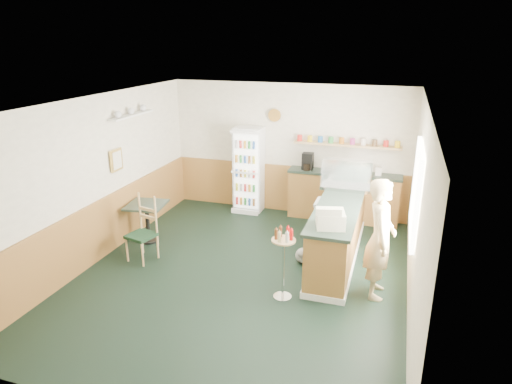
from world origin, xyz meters
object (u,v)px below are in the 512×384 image
at_px(display_case, 347,175).
at_px(cafe_chair, 144,226).
at_px(drinks_fridge, 248,170).
at_px(cash_register, 330,219).
at_px(condiment_stand, 283,254).
at_px(cafe_table, 147,215).
at_px(shopkeeper, 380,239).

relative_size(display_case, cafe_chair, 0.78).
relative_size(drinks_fridge, cash_register, 4.37).
distance_m(cash_register, condiment_stand, 0.83).
bearing_deg(cafe_chair, display_case, 42.47).
height_order(condiment_stand, cafe_table, condiment_stand).
relative_size(cash_register, shopkeeper, 0.23).
distance_m(shopkeeper, cafe_table, 4.16).
bearing_deg(cafe_table, cafe_chair, -64.00).
height_order(cash_register, cafe_chair, cash_register).
distance_m(display_case, condiment_stand, 2.37).
bearing_deg(condiment_stand, cafe_table, 158.33).
relative_size(display_case, shopkeeper, 0.49).
distance_m(drinks_fridge, cafe_table, 2.44).
relative_size(shopkeeper, condiment_stand, 1.65).
height_order(display_case, cash_register, display_case).
xyz_separation_m(shopkeeper, condiment_stand, (-1.27, -0.50, -0.19)).
bearing_deg(condiment_stand, display_case, 75.71).
relative_size(drinks_fridge, condiment_stand, 1.69).
height_order(cash_register, cafe_table, cash_register).
bearing_deg(drinks_fridge, cash_register, -52.03).
distance_m(display_case, shopkeeper, 1.90).
height_order(drinks_fridge, cafe_chair, drinks_fridge).
xyz_separation_m(display_case, shopkeeper, (0.70, -1.73, -0.37)).
xyz_separation_m(condiment_stand, cafe_table, (-2.83, 1.13, -0.18)).
bearing_deg(condiment_stand, cafe_chair, 168.47).
bearing_deg(condiment_stand, cash_register, 37.09).
distance_m(drinks_fridge, cash_register, 3.50).
relative_size(display_case, condiment_stand, 0.81).
xyz_separation_m(cash_register, cafe_table, (-3.40, 0.70, -0.62)).
distance_m(cafe_table, cafe_chair, 0.68).
relative_size(condiment_stand, cafe_table, 1.44).
bearing_deg(drinks_fridge, condiment_stand, -63.58).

